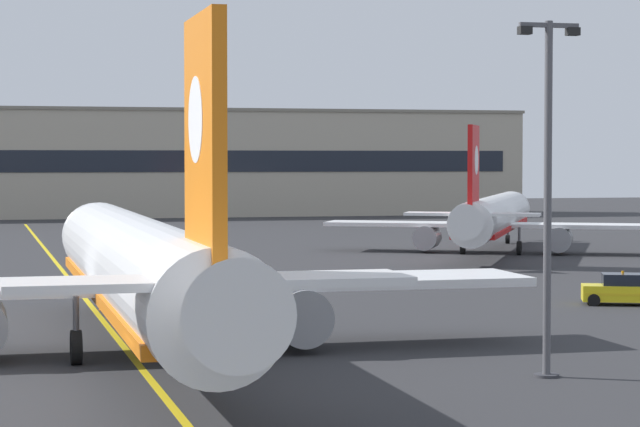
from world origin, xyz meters
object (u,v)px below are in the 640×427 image
Objects in this scene: airliner_background at (493,218)px; safety_cone_by_nose_gear at (103,305)px; service_car_second at (623,290)px; apron_lamp_post at (548,191)px; airliner_foreground at (140,269)px.

airliner_background is 47.43m from safety_cone_by_nose_gear.
airliner_background is 37.88m from service_car_second.
service_car_second is at bearing 56.96° from apron_lamp_post.
safety_cone_by_nose_gear is at bearing 118.78° from apron_lamp_post.
airliner_background reaches higher than service_car_second.
airliner_foreground reaches higher than airliner_background.
apron_lamp_post is (13.34, -8.66, 3.18)m from airliner_foreground.
airliner_background is (33.85, 48.86, -0.46)m from airliner_foreground.
service_car_second is (26.60, 11.74, -2.60)m from airliner_foreground.
airliner_foreground is 1.25× the size of airliner_background.
airliner_foreground is 16.21m from apron_lamp_post.
airliner_foreground is 29.19m from service_car_second.
apron_lamp_post is 2.74× the size of service_car_second.
airliner_foreground is at bearing 147.02° from apron_lamp_post.
safety_cone_by_nose_gear is (-33.99, -32.98, -2.65)m from airliner_background.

